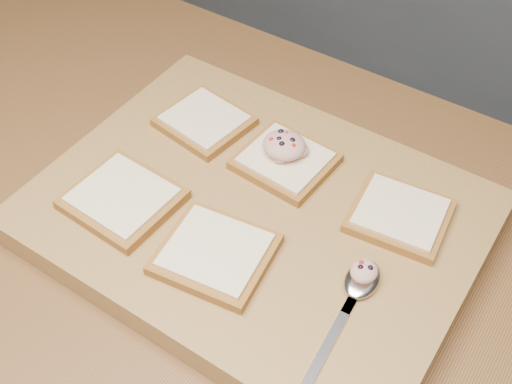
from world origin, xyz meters
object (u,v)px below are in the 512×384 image
at_px(cutting_board, 256,217).
at_px(tuna_salad_dollop, 284,145).
at_px(spoon, 357,289).
at_px(bread_far_center, 285,161).

bearing_deg(cutting_board, tuna_salad_dollop, 98.67).
bearing_deg(spoon, tuna_salad_dollop, 143.82).
relative_size(bread_far_center, spoon, 0.63).
xyz_separation_m(cutting_board, spoon, (0.17, -0.05, 0.03)).
distance_m(tuna_salad_dollop, spoon, 0.23).
bearing_deg(bread_far_center, tuna_salad_dollop, 138.32).
relative_size(tuna_salad_dollop, spoon, 0.29).
height_order(bread_far_center, spoon, bread_far_center).
xyz_separation_m(cutting_board, bread_far_center, (-0.01, 0.08, 0.03)).
height_order(cutting_board, spoon, spoon).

